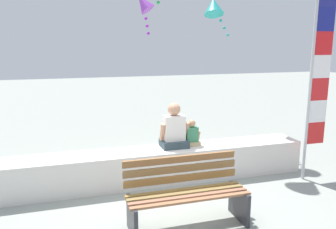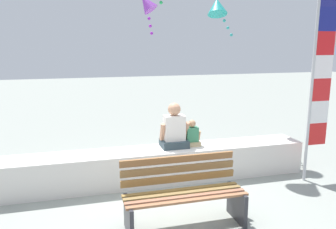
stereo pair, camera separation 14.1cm
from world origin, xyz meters
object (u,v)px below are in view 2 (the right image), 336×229
at_px(person_child, 192,136).
at_px(kite_teal, 217,7).
at_px(park_bench, 183,195).
at_px(kite_purple, 146,3).
at_px(flag_banner, 319,74).
at_px(person_adult, 174,130).

height_order(person_child, kite_teal, kite_teal).
height_order(park_bench, kite_purple, kite_purple).
xyz_separation_m(flag_banner, kite_teal, (-0.30, 3.68, 1.43)).
bearing_deg(kite_teal, person_child, -119.51).
bearing_deg(flag_banner, person_adult, 163.42).
distance_m(kite_purple, kite_teal, 1.85).
xyz_separation_m(person_adult, kite_teal, (2.02, 2.99, 2.41)).
bearing_deg(park_bench, person_child, 67.13).
bearing_deg(kite_teal, kite_purple, 177.59).
bearing_deg(park_bench, kite_purple, 83.78).
xyz_separation_m(park_bench, kite_teal, (2.35, 4.55, 2.88)).
bearing_deg(kite_purple, flag_banner, -60.30).
bearing_deg(person_child, flag_banner, -19.14).
bearing_deg(person_child, park_bench, -112.87).
relative_size(flag_banner, kite_purple, 3.21).
distance_m(park_bench, person_adult, 1.66).
xyz_separation_m(person_adult, person_child, (0.33, 0.00, -0.12)).
height_order(person_child, kite_purple, kite_purple).
distance_m(person_adult, kite_teal, 4.34).
distance_m(person_adult, person_child, 0.35).
xyz_separation_m(park_bench, kite_purple, (0.50, 4.63, 2.91)).
distance_m(person_child, flag_banner, 2.38).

